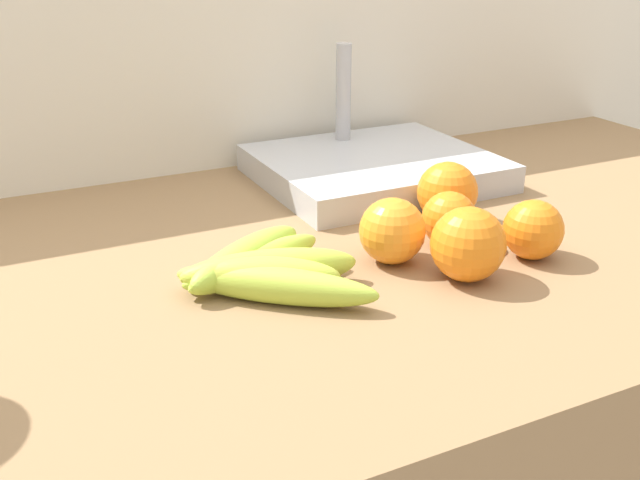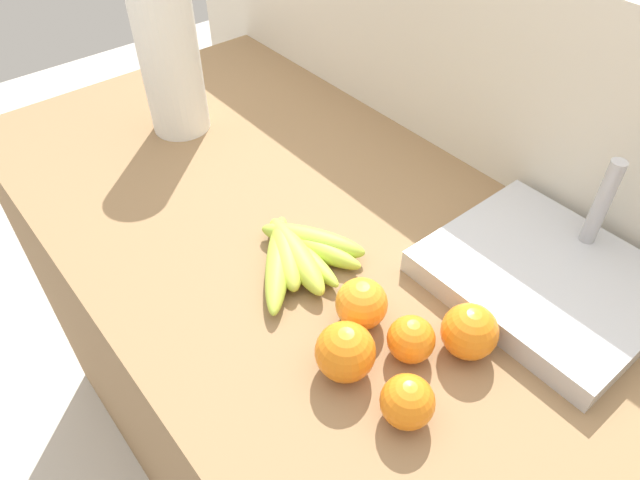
{
  "view_description": "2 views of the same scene",
  "coord_description": "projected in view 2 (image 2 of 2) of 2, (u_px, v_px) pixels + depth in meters",
  "views": [
    {
      "loc": [
        -0.31,
        -0.71,
        1.28
      ],
      "look_at": [
        0.01,
        -0.05,
        0.97
      ],
      "focal_mm": 41.41,
      "sensor_mm": 36.0,
      "label": 1
    },
    {
      "loc": [
        0.47,
        -0.44,
        1.59
      ],
      "look_at": [
        -0.06,
        -0.01,
        0.95
      ],
      "focal_mm": 32.29,
      "sensor_mm": 36.0,
      "label": 2
    }
  ],
  "objects": [
    {
      "name": "orange_back_left",
      "position": [
        411.0,
        339.0,
        0.77
      ],
      "size": [
        0.07,
        0.07,
        0.07
      ],
      "primitive_type": "sphere",
      "color": "orange",
      "rests_on": "counter"
    },
    {
      "name": "counter",
      "position": [
        341.0,
        415.0,
        1.24
      ],
      "size": [
        1.66,
        0.73,
        0.93
      ],
      "primitive_type": "cube",
      "color": "olive",
      "rests_on": "ground"
    },
    {
      "name": "orange_far_right",
      "position": [
        345.0,
        352.0,
        0.75
      ],
      "size": [
        0.08,
        0.08,
        0.08
      ],
      "primitive_type": "sphere",
      "color": "orange",
      "rests_on": "counter"
    },
    {
      "name": "orange_center",
      "position": [
        469.0,
        332.0,
        0.78
      ],
      "size": [
        0.08,
        0.08,
        0.08
      ],
      "primitive_type": "sphere",
      "color": "orange",
      "rests_on": "counter"
    },
    {
      "name": "wall_back",
      "position": [
        475.0,
        273.0,
        1.29
      ],
      "size": [
        2.06,
        0.06,
        1.3
      ],
      "primitive_type": "cube",
      "color": "silver",
      "rests_on": "ground"
    },
    {
      "name": "orange_back_right",
      "position": [
        407.0,
        402.0,
        0.7
      ],
      "size": [
        0.07,
        0.07,
        0.07
      ],
      "primitive_type": "sphere",
      "color": "orange",
      "rests_on": "counter"
    },
    {
      "name": "paper_towel_roll",
      "position": [
        170.0,
        62.0,
        1.12
      ],
      "size": [
        0.12,
        0.12,
        0.32
      ],
      "color": "white",
      "rests_on": "counter"
    },
    {
      "name": "orange_front",
      "position": [
        362.0,
        304.0,
        0.81
      ],
      "size": [
        0.08,
        0.08,
        0.08
      ],
      "primitive_type": "sphere",
      "color": "orange",
      "rests_on": "counter"
    },
    {
      "name": "banana_bunch",
      "position": [
        297.0,
        252.0,
        0.92
      ],
      "size": [
        0.2,
        0.22,
        0.04
      ],
      "color": "#ABC83F",
      "rests_on": "counter"
    },
    {
      "name": "sink_basin",
      "position": [
        546.0,
        276.0,
        0.87
      ],
      "size": [
        0.33,
        0.29,
        0.19
      ],
      "color": "#B7BABF",
      "rests_on": "counter"
    }
  ]
}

